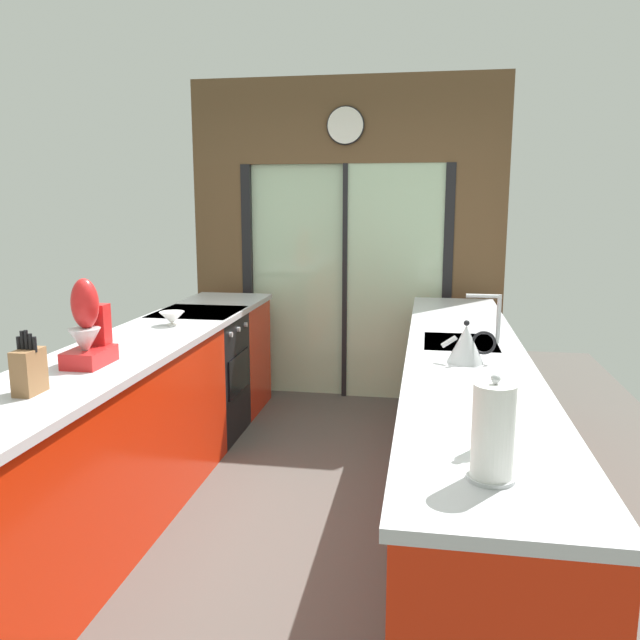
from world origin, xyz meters
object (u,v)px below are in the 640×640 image
object	(u,v)px
stand_mixer	(88,332)
mixing_bowl_far	(172,318)
kettle	(466,344)
knife_block	(29,370)
oven_range	(200,375)
soap_bottle	(485,423)
paper_towel_roll	(493,433)

from	to	relation	value
stand_mixer	mixing_bowl_far	bearing A→B (deg)	90.00
kettle	mixing_bowl_far	bearing A→B (deg)	159.66
knife_block	oven_range	bearing A→B (deg)	90.53
kettle	soap_bottle	distance (m)	1.12
mixing_bowl_far	kettle	world-z (taller)	kettle
paper_towel_roll	mixing_bowl_far	bearing A→B (deg)	131.54
oven_range	paper_towel_roll	xyz separation A→B (m)	(1.80, -2.52, 0.60)
paper_towel_roll	soap_bottle	bearing A→B (deg)	90.00
knife_block	stand_mixer	distance (m)	0.48
oven_range	knife_block	xyz separation A→B (m)	(0.02, -1.99, 0.56)
knife_block	paper_towel_roll	bearing A→B (deg)	-16.54
soap_bottle	mixing_bowl_far	bearing A→B (deg)	134.97
stand_mixer	soap_bottle	xyz separation A→B (m)	(1.78, -0.77, -0.07)
mixing_bowl_far	paper_towel_roll	size ratio (longest dim) A/B	0.51
soap_bottle	paper_towel_roll	distance (m)	0.23
oven_range	paper_towel_roll	bearing A→B (deg)	-54.49
soap_bottle	knife_block	bearing A→B (deg)	170.38
stand_mixer	paper_towel_roll	bearing A→B (deg)	-29.36
kettle	soap_bottle	size ratio (longest dim) A/B	1.24
knife_block	stand_mixer	xyz separation A→B (m)	(0.00, 0.47, 0.06)
oven_range	stand_mixer	xyz separation A→B (m)	(0.02, -1.52, 0.63)
mixing_bowl_far	stand_mixer	bearing A→B (deg)	-90.00
oven_range	paper_towel_roll	distance (m)	3.15
stand_mixer	paper_towel_roll	distance (m)	2.04
paper_towel_roll	knife_block	bearing A→B (deg)	163.46
soap_bottle	paper_towel_roll	size ratio (longest dim) A/B	0.69
oven_range	stand_mixer	bearing A→B (deg)	-89.30
soap_bottle	paper_towel_roll	world-z (taller)	paper_towel_roll
stand_mixer	kettle	size ratio (longest dim) A/B	1.60
paper_towel_roll	stand_mixer	bearing A→B (deg)	150.64
stand_mixer	oven_range	bearing A→B (deg)	90.70
mixing_bowl_far	knife_block	size ratio (longest dim) A/B	0.60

